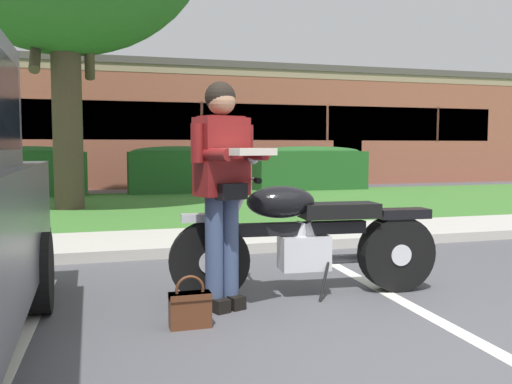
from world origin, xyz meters
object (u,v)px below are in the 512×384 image
Objects in this scene: motorcycle at (316,236)px; hedge_left at (26,171)px; hedge_center_right at (310,168)px; brick_building at (178,129)px; handbag at (190,307)px; rider_person at (223,176)px; hedge_center_left at (178,169)px.

motorcycle is 0.80× the size of hedge_left.
brick_building reaches higher than hedge_center_right.
handbag is 11.60m from hedge_center_right.
brick_building is at bearing 82.66° from rider_person.
hedge_left is at bearing 101.68° from handbag.
hedge_left is 7.24m from hedge_center_right.
brick_building is (-2.58, 6.97, 1.25)m from hedge_center_right.
hedge_left is 0.12× the size of brick_building.
rider_person is 10.13m from hedge_center_left.
hedge_center_right is at bearing 64.61° from rider_person.
brick_building is at bearing 110.33° from hedge_center_right.
rider_person is 0.07× the size of brick_building.
rider_person is at bearing -167.87° from motorcycle.
brick_building is (2.51, 17.38, 1.75)m from handbag.
rider_person reaches higher than handbag.
hedge_center_right is at bearing 0.00° from hedge_center_left.
rider_person is (-0.82, -0.18, 0.52)m from motorcycle.
rider_person is 11.14m from hedge_center_right.
handbag is (-1.13, -0.53, -0.34)m from motorcycle.
motorcycle reaches higher than hedge_center_left.
hedge_center_left reaches higher than handbag.
rider_person is 10.36m from hedge_left.
hedge_left is at bearing 103.80° from rider_person.
brick_building is (2.19, 17.02, 0.89)m from rider_person.
rider_person reaches higher than hedge_center_right.
handbag is 0.14× the size of hedge_center_left.
hedge_center_right is at bearing 68.18° from motorcycle.
motorcycle reaches higher than handbag.
rider_person is 0.56× the size of hedge_center_right.
hedge_left and hedge_center_left have the same top height.
handbag is at bearing -116.06° from hedge_center_right.
hedge_center_left is (0.33, 9.88, 0.16)m from motorcycle.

